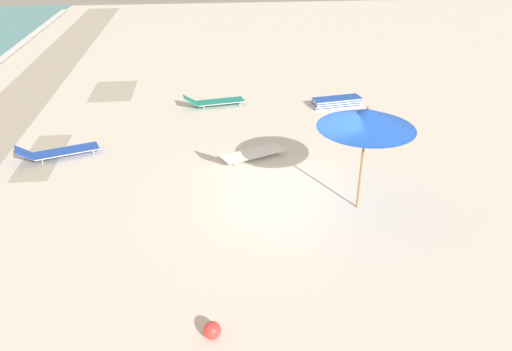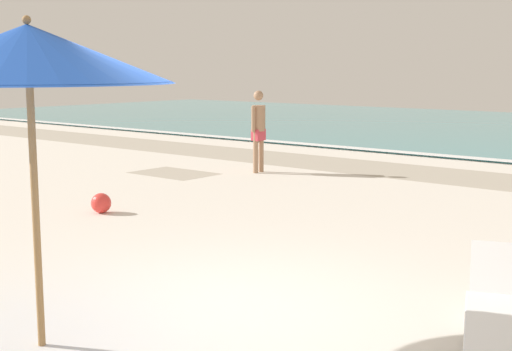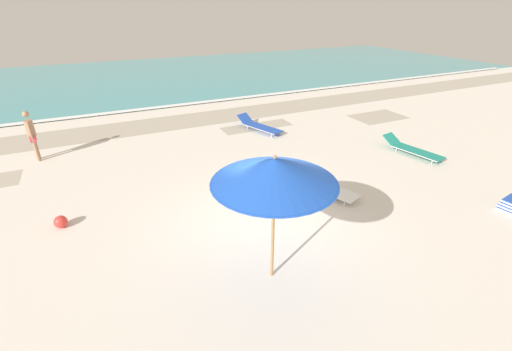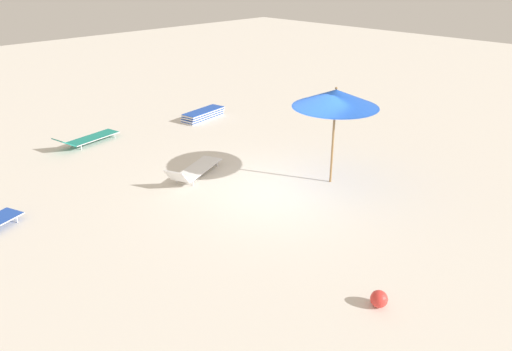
{
  "view_description": "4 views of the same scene",
  "coord_description": "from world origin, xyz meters",
  "views": [
    {
      "loc": [
        -10.86,
        2.14,
        6.6
      ],
      "look_at": [
        -0.42,
        1.05,
        0.95
      ],
      "focal_mm": 35.0,
      "sensor_mm": 36.0,
      "label": 1
    },
    {
      "loc": [
        4.34,
        -4.67,
        2.28
      ],
      "look_at": [
        -0.79,
        1.55,
        1.04
      ],
      "focal_mm": 50.0,
      "sensor_mm": 36.0,
      "label": 2
    },
    {
      "loc": [
        -3.16,
        -6.14,
        4.97
      ],
      "look_at": [
        0.27,
        1.07,
        0.93
      ],
      "focal_mm": 24.0,
      "sensor_mm": 36.0,
      "label": 3
    },
    {
      "loc": [
        -8.09,
        8.86,
        5.71
      ],
      "look_at": [
        -0.57,
        1.42,
        1.07
      ],
      "focal_mm": 35.0,
      "sensor_mm": 36.0,
      "label": 4
    }
  ],
  "objects": [
    {
      "name": "sun_lounger_near_water_left",
      "position": [
        6.96,
        1.84,
        0.2
      ],
      "size": [
        1.01,
        2.32,
        0.48
      ],
      "rotation": [
        0.0,
        0.0,
        0.19
      ],
      "color": "#1E8475",
      "rests_on": "ground_plane"
    },
    {
      "name": "ground_plane",
      "position": [
        0.0,
        0.01,
        -0.08
      ],
      "size": [
        60.0,
        60.0,
        0.16
      ],
      "color": "silver"
    },
    {
      "name": "beachgoer_wading_adult",
      "position": [
        -5.33,
        7.15,
        1.0
      ],
      "size": [
        0.27,
        0.45,
        1.76
      ],
      "rotation": [
        0.0,
        0.0,
        1.62
      ],
      "color": "#A37A5B",
      "rests_on": "ground_plane"
    },
    {
      "name": "beach_ball",
      "position": [
        -4.5,
        2.24,
        0.16
      ],
      "size": [
        0.32,
        0.32,
        0.32
      ],
      "color": "red",
      "rests_on": "ground_plane"
    },
    {
      "name": "sun_lounger_beside_umbrella",
      "position": [
        3.07,
        6.6,
        0.21
      ],
      "size": [
        1.34,
        2.36,
        0.52
      ],
      "rotation": [
        0.0,
        0.0,
        0.34
      ],
      "color": "blue",
      "rests_on": "ground_plane"
    },
    {
      "name": "sun_lounger_under_umbrella",
      "position": [
        2.33,
        1.02,
        0.22
      ],
      "size": [
        1.42,
        2.32,
        0.6
      ],
      "rotation": [
        0.0,
        0.0,
        0.39
      ],
      "color": "white",
      "rests_on": "ground_plane"
    },
    {
      "name": "beach_umbrella",
      "position": [
        -0.58,
        -1.48,
        2.36
      ],
      "size": [
        2.28,
        2.28,
        2.66
      ],
      "color": "#9E7547",
      "rests_on": "ground_plane"
    },
    {
      "name": "ocean_water",
      "position": [
        0.0,
        20.95,
        0.03
      ],
      "size": [
        60.0,
        18.21,
        0.07
      ],
      "color": "teal",
      "rests_on": "ground_plane"
    }
  ]
}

